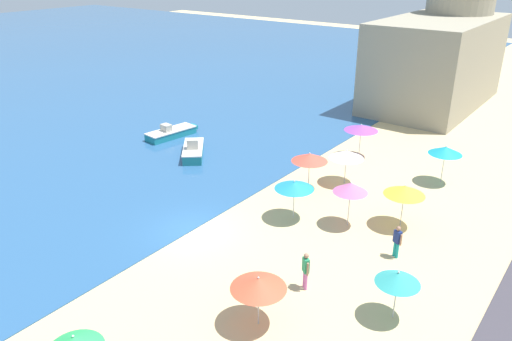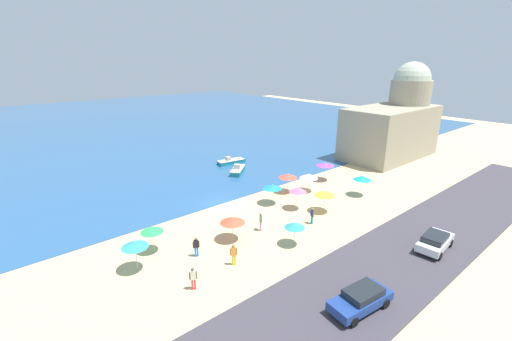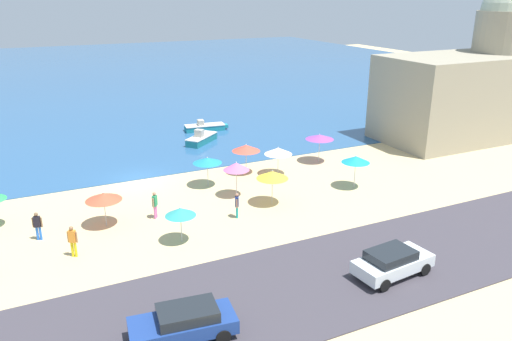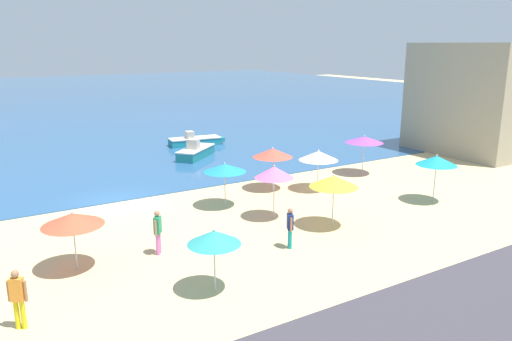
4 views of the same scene
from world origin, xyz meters
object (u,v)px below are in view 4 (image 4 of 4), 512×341
(beach_umbrella_3, at_px, (364,140))
(bather_0, at_px, (18,296))
(beach_umbrella_10, at_px, (214,237))
(skiff_nearshore, at_px, (196,152))
(bather_4, at_px, (290,226))
(beach_umbrella_9, at_px, (437,161))
(bather_1, at_px, (158,230))
(beach_umbrella_6, at_px, (225,168))
(beach_umbrella_8, at_px, (273,153))
(beach_umbrella_4, at_px, (334,181))
(skiff_offshore, at_px, (195,141))
(beach_umbrella_2, at_px, (72,219))
(beach_umbrella_5, at_px, (274,172))
(beach_umbrella_0, at_px, (318,156))

(beach_umbrella_3, relative_size, bather_0, 1.36)
(beach_umbrella_10, xyz_separation_m, skiff_nearshore, (7.80, 18.34, -1.42))
(beach_umbrella_10, height_order, bather_4, beach_umbrella_10)
(beach_umbrella_9, relative_size, bather_1, 1.41)
(beach_umbrella_6, xyz_separation_m, bather_4, (-0.27, -5.99, -1.06))
(beach_umbrella_3, distance_m, bather_1, 16.18)
(beach_umbrella_8, distance_m, beach_umbrella_9, 8.55)
(beach_umbrella_10, relative_size, bather_4, 1.31)
(beach_umbrella_3, distance_m, beach_umbrella_6, 10.45)
(beach_umbrella_4, height_order, beach_umbrella_10, beach_umbrella_4)
(bather_0, relative_size, bather_1, 1.02)
(skiff_offshore, bearing_deg, beach_umbrella_4, -97.08)
(beach_umbrella_3, distance_m, beach_umbrella_4, 9.86)
(beach_umbrella_2, xyz_separation_m, beach_umbrella_5, (9.09, 0.83, 0.31))
(beach_umbrella_5, bearing_deg, beach_umbrella_10, -138.61)
(beach_umbrella_5, bearing_deg, beach_umbrella_0, 29.50)
(beach_umbrella_9, xyz_separation_m, bather_0, (-19.76, -1.82, -1.16))
(beach_umbrella_2, distance_m, bather_0, 3.98)
(beach_umbrella_0, xyz_separation_m, beach_umbrella_10, (-10.25, -7.56, -0.06))
(beach_umbrella_9, bearing_deg, skiff_nearshore, 111.64)
(beach_umbrella_0, xyz_separation_m, beach_umbrella_4, (-3.08, -4.94, 0.15))
(beach_umbrella_0, height_order, beach_umbrella_6, beach_umbrella_0)
(bather_4, distance_m, skiff_nearshore, 17.09)
(beach_umbrella_0, bearing_deg, beach_umbrella_8, 146.74)
(beach_umbrella_6, xyz_separation_m, beach_umbrella_10, (-4.45, -7.64, -0.10))
(beach_umbrella_4, relative_size, bather_0, 1.34)
(beach_umbrella_2, xyz_separation_m, beach_umbrella_9, (17.53, -1.35, 0.27))
(beach_umbrella_3, height_order, beach_umbrella_10, beach_umbrella_3)
(bather_4, height_order, skiff_offshore, bather_4)
(beach_umbrella_0, relative_size, beach_umbrella_10, 1.04)
(beach_umbrella_0, xyz_separation_m, beach_umbrella_5, (-4.69, -2.65, 0.27))
(beach_umbrella_2, height_order, skiff_offshore, beach_umbrella_2)
(bather_0, bearing_deg, beach_umbrella_0, 22.58)
(beach_umbrella_6, height_order, bather_0, beach_umbrella_6)
(beach_umbrella_6, bearing_deg, bather_0, -146.56)
(beach_umbrella_2, bearing_deg, bather_0, -125.13)
(beach_umbrella_9, distance_m, skiff_offshore, 20.31)
(beach_umbrella_6, bearing_deg, beach_umbrella_8, 19.42)
(beach_umbrella_3, distance_m, bather_0, 22.09)
(beach_umbrella_8, bearing_deg, skiff_nearshore, 92.07)
(beach_umbrella_8, distance_m, bather_4, 8.38)
(beach_umbrella_8, bearing_deg, beach_umbrella_9, -46.74)
(beach_umbrella_2, bearing_deg, skiff_nearshore, 51.55)
(beach_umbrella_3, bearing_deg, beach_umbrella_4, -140.95)
(beach_umbrella_8, relative_size, beach_umbrella_9, 0.97)
(beach_umbrella_0, relative_size, beach_umbrella_4, 0.94)
(beach_umbrella_6, bearing_deg, beach_umbrella_4, -61.51)
(beach_umbrella_5, bearing_deg, beach_umbrella_9, -14.53)
(beach_umbrella_0, distance_m, bather_4, 8.54)
(bather_4, relative_size, skiff_nearshore, 0.43)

